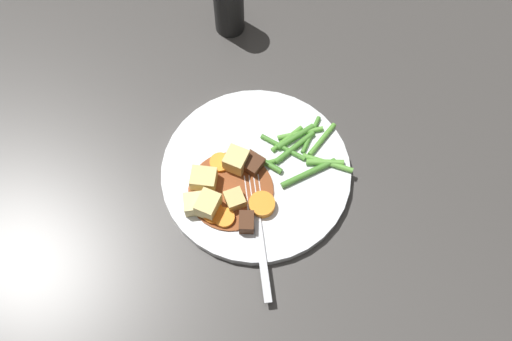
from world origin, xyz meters
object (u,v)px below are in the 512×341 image
object	(u,v)px
carrot_slice_2	(213,213)
potato_chunk_4	(236,161)
carrot_slice_3	(224,218)
meat_chunk_1	(251,165)
potato_chunk_2	(195,204)
carrot_slice_0	(262,205)
meat_chunk_0	(247,222)
potato_chunk_3	(204,179)
potato_chunk_0	(206,203)
fork	(259,232)
pepper_mill	(229,5)
potato_chunk_1	(235,200)
carrot_slice_1	(220,163)
dinner_plate	(256,173)

from	to	relation	value
carrot_slice_2	potato_chunk_4	bearing A→B (deg)	-154.07
carrot_slice_3	meat_chunk_1	world-z (taller)	meat_chunk_1
carrot_slice_2	potato_chunk_2	bearing A→B (deg)	-66.85
carrot_slice_0	meat_chunk_0	bearing A→B (deg)	10.18
carrot_slice_3	potato_chunk_3	world-z (taller)	potato_chunk_3
potato_chunk_4	potato_chunk_0	bearing A→B (deg)	16.06
potato_chunk_3	fork	bearing A→B (deg)	94.20
potato_chunk_4	pepper_mill	size ratio (longest dim) A/B	0.30
potato_chunk_2	meat_chunk_1	world-z (taller)	potato_chunk_2
carrot_slice_0	meat_chunk_0	world-z (taller)	meat_chunk_0
potato_chunk_2	pepper_mill	world-z (taller)	pepper_mill
pepper_mill	fork	bearing A→B (deg)	55.08
potato_chunk_1	meat_chunk_0	world-z (taller)	same
meat_chunk_0	meat_chunk_1	bearing A→B (deg)	-135.77
meat_chunk_0	carrot_slice_1	bearing A→B (deg)	-109.53
carrot_slice_3	potato_chunk_4	world-z (taller)	potato_chunk_4
potato_chunk_4	pepper_mill	xyz separation A→B (m)	(-0.16, -0.19, 0.02)
carrot_slice_1	meat_chunk_1	bearing A→B (deg)	128.94
carrot_slice_3	meat_chunk_0	bearing A→B (deg)	122.54
carrot_slice_2	potato_chunk_0	world-z (taller)	potato_chunk_0
potato_chunk_2	meat_chunk_0	size ratio (longest dim) A/B	1.08
carrot_slice_0	pepper_mill	distance (m)	0.32
carrot_slice_0	potato_chunk_1	size ratio (longest dim) A/B	1.42
potato_chunk_3	fork	size ratio (longest dim) A/B	0.22
potato_chunk_0	dinner_plate	bearing A→B (deg)	177.36
carrot_slice_1	meat_chunk_1	world-z (taller)	meat_chunk_1
dinner_plate	pepper_mill	bearing A→B (deg)	-123.22
carrot_slice_2	potato_chunk_4	xyz separation A→B (m)	(-0.07, -0.03, 0.01)
potato_chunk_3	meat_chunk_1	bearing A→B (deg)	157.36
carrot_slice_3	dinner_plate	bearing A→B (deg)	-162.51
dinner_plate	pepper_mill	size ratio (longest dim) A/B	2.58
meat_chunk_1	carrot_slice_3	bearing A→B (deg)	23.02
carrot_slice_2	meat_chunk_0	xyz separation A→B (m)	(-0.02, 0.04, 0.01)
carrot_slice_3	potato_chunk_2	bearing A→B (deg)	-66.21
potato_chunk_1	potato_chunk_4	bearing A→B (deg)	-133.45
potato_chunk_0	pepper_mill	distance (m)	0.31
meat_chunk_0	pepper_mill	size ratio (longest dim) A/B	0.26
fork	meat_chunk_1	bearing A→B (deg)	-125.56
potato_chunk_1	fork	size ratio (longest dim) A/B	0.16
potato_chunk_1	pepper_mill	size ratio (longest dim) A/B	0.24
dinner_plate	potato_chunk_1	bearing A→B (deg)	17.06
potato_chunk_2	meat_chunk_0	bearing A→B (deg)	117.42
carrot_slice_3	pepper_mill	bearing A→B (deg)	-132.33
carrot_slice_1	fork	world-z (taller)	carrot_slice_1
potato_chunk_1	potato_chunk_2	world-z (taller)	potato_chunk_2
carrot_slice_2	potato_chunk_3	distance (m)	0.05
potato_chunk_3	pepper_mill	size ratio (longest dim) A/B	0.33
carrot_slice_0	pepper_mill	xyz separation A→B (m)	(-0.17, -0.26, 0.03)
carrot_slice_1	potato_chunk_4	size ratio (longest dim) A/B	0.94
potato_chunk_3	potato_chunk_4	bearing A→B (deg)	169.99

